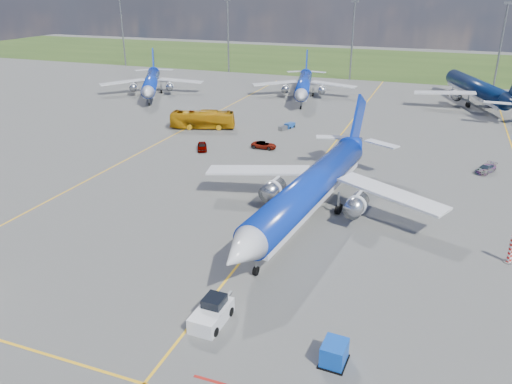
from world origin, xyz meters
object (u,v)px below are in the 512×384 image
(bg_jet_n, at_px, (474,105))
(apron_bus, at_px, (203,120))
(uld_container, at_px, (334,353))
(pushback_tug, at_px, (212,313))
(main_airliner, at_px, (310,218))
(baggage_tug_c, at_px, (287,126))
(warning_post, at_px, (511,250))
(bg_jet_nw, at_px, (152,95))
(service_car_b, at_px, (264,145))
(service_car_a, at_px, (202,146))
(bg_jet_nnw, at_px, (303,98))
(service_car_c, at_px, (486,169))

(bg_jet_n, height_order, apron_bus, bg_jet_n)
(bg_jet_n, distance_m, uld_container, 99.95)
(bg_jet_n, relative_size, pushback_tug, 6.92)
(main_airliner, height_order, baggage_tug_c, main_airliner)
(main_airliner, xyz_separation_m, baggage_tug_c, (-14.94, 38.59, 0.45))
(warning_post, relative_size, uld_container, 1.37)
(main_airliner, bearing_deg, apron_bus, 139.33)
(bg_jet_nw, height_order, service_car_b, bg_jet_nw)
(warning_post, distance_m, service_car_b, 46.18)
(uld_container, bearing_deg, apron_bus, 127.60)
(pushback_tug, height_order, service_car_a, pushback_tug)
(baggage_tug_c, bearing_deg, apron_bus, -141.52)
(bg_jet_nnw, bearing_deg, service_car_c, -59.31)
(pushback_tug, xyz_separation_m, service_car_a, (-22.12, 42.72, -0.17))
(bg_jet_nw, distance_m, uld_container, 104.76)
(main_airliner, bearing_deg, baggage_tug_c, 117.29)
(service_car_b, bearing_deg, service_car_c, -88.71)
(pushback_tug, xyz_separation_m, service_car_c, (23.47, 47.97, -0.22))
(bg_jet_nw, distance_m, bg_jet_n, 80.21)
(apron_bus, distance_m, service_car_b, 17.97)
(bg_jet_n, bearing_deg, baggage_tug_c, 25.29)
(warning_post, relative_size, apron_bus, 0.23)
(apron_bus, bearing_deg, bg_jet_nnw, -34.98)
(uld_container, height_order, baggage_tug_c, uld_container)
(service_car_b, bearing_deg, bg_jet_n, -34.68)
(warning_post, xyz_separation_m, uld_container, (-13.71, -20.95, -0.62))
(bg_jet_n, height_order, uld_container, bg_jet_n)
(pushback_tug, distance_m, service_car_c, 53.40)
(service_car_c, bearing_deg, baggage_tug_c, -172.82)
(warning_post, height_order, service_car_a, warning_post)
(pushback_tug, distance_m, uld_container, 10.87)
(warning_post, height_order, main_airliner, main_airliner)
(warning_post, relative_size, service_car_c, 0.69)
(bg_jet_nw, height_order, bg_jet_n, bg_jet_n)
(pushback_tug, relative_size, apron_bus, 0.49)
(uld_container, bearing_deg, main_airliner, 112.16)
(apron_bus, height_order, service_car_b, apron_bus)
(uld_container, bearing_deg, bg_jet_nnw, 110.09)
(service_car_a, bearing_deg, service_car_c, -20.34)
(service_car_a, relative_size, baggage_tug_c, 0.89)
(pushback_tug, bearing_deg, service_car_b, 106.16)
(warning_post, distance_m, service_car_c, 28.33)
(pushback_tug, xyz_separation_m, service_car_b, (-12.40, 47.41, -0.24))
(service_car_a, bearing_deg, pushback_tug, -89.53)
(bg_jet_nw, relative_size, uld_container, 17.09)
(warning_post, height_order, service_car_c, warning_post)
(uld_container, xyz_separation_m, service_car_c, (12.68, 49.25, -0.25))
(bg_jet_nnw, height_order, bg_jet_n, bg_jet_n)
(warning_post, distance_m, bg_jet_nw, 100.01)
(warning_post, xyz_separation_m, service_car_c, (-1.04, 28.30, -0.87))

